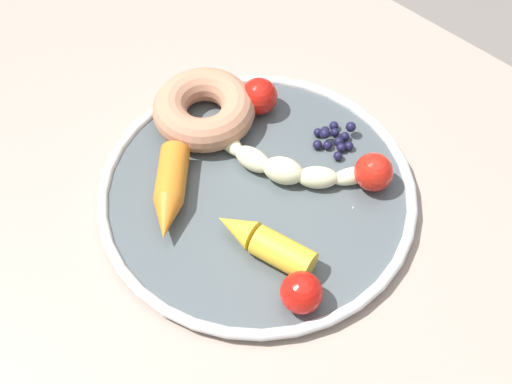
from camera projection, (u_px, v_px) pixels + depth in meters
name	position (u px, v px, depth m)	size (l,w,h in m)	color
dining_table	(271.00, 251.00, 0.82)	(1.14, 0.75, 0.71)	tan
plate	(256.00, 194.00, 0.74)	(0.35, 0.35, 0.02)	#4C5559
banana	(286.00, 166.00, 0.75)	(0.18, 0.10, 0.03)	#F2EBB8
carrot_orange	(170.00, 192.00, 0.72)	(0.10, 0.11, 0.03)	orange
carrot_yellow	(265.00, 243.00, 0.69)	(0.11, 0.05, 0.03)	yellow
donut	(204.00, 109.00, 0.79)	(0.12, 0.12, 0.04)	tan
blueberry_pile	(335.00, 138.00, 0.78)	(0.05, 0.05, 0.02)	#191638
tomato_near	(374.00, 172.00, 0.73)	(0.04, 0.04, 0.04)	red
tomato_mid	(259.00, 96.00, 0.79)	(0.04, 0.04, 0.04)	red
tomato_far	(302.00, 293.00, 0.65)	(0.04, 0.04, 0.04)	red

